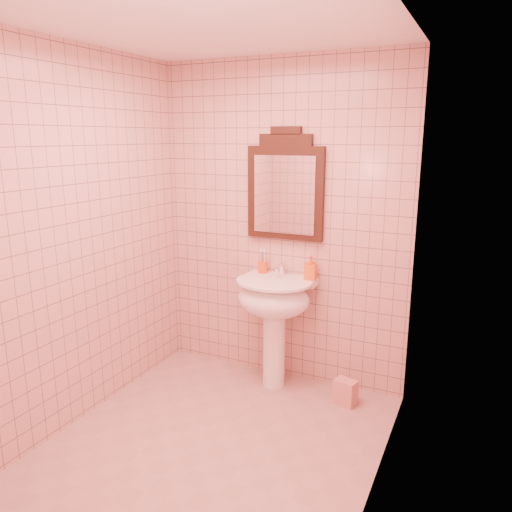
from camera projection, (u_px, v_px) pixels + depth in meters
The scene contains 8 objects.
floor at pixel (215, 444), 3.20m from camera, with size 2.20×2.20×0.00m, color tan.
back_wall at pixel (282, 225), 3.87m from camera, with size 2.00×0.02×2.50m, color tan.
pedestal_sink at pixel (274, 306), 3.80m from camera, with size 0.58×0.58×0.86m.
faucet at pixel (281, 269), 3.85m from camera, with size 0.04×0.16×0.11m.
mirror at pixel (285, 188), 3.77m from camera, with size 0.61×0.06×0.84m.
toothbrush_cup at pixel (263, 267), 3.94m from camera, with size 0.07×0.07×0.17m.
soap_dispenser at pixel (311, 268), 3.75m from camera, with size 0.08×0.09×0.19m, color #DB5A12.
towel at pixel (345, 392), 3.65m from camera, with size 0.16×0.10×0.19m, color #CD7880.
Camera 1 is at (1.44, -2.45, 1.92)m, focal length 35.00 mm.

